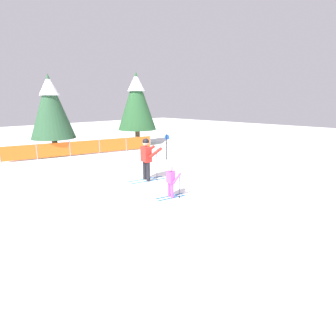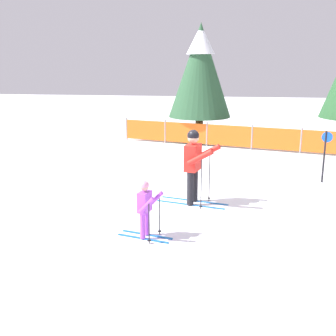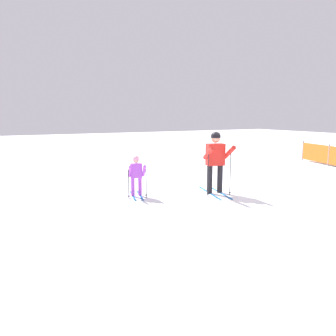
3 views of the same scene
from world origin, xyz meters
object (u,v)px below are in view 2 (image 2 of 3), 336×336
object	(u,v)px
safety_fence	(229,136)
trail_marker	(325,151)
skier_child	(145,205)
conifer_far	(200,69)
skier_adult	(194,160)

from	to	relation	value
safety_fence	trail_marker	bearing A→B (deg)	-59.80
skier_child	conifer_far	bearing A→B (deg)	102.89
skier_adult	safety_fence	xyz separation A→B (m)	(0.77, 6.57, -0.56)
skier_adult	trail_marker	world-z (taller)	skier_adult
skier_child	trail_marker	distance (m)	5.87
safety_fence	skier_child	bearing A→B (deg)	-99.71
skier_child	conifer_far	xyz separation A→B (m)	(0.26, 10.00, 2.24)
skier_adult	safety_fence	distance (m)	6.64
skier_adult	trail_marker	xyz separation A→B (m)	(3.29, 2.23, -0.16)
conifer_far	trail_marker	size ratio (longest dim) A/B	3.33
safety_fence	conifer_far	bearing A→B (deg)	131.39
skier_adult	conifer_far	bearing A→B (deg)	106.82
conifer_far	trail_marker	xyz separation A→B (m)	(3.74, -5.72, -2.01)
skier_adult	skier_child	size ratio (longest dim) A/B	1.56
safety_fence	trail_marker	size ratio (longest dim) A/B	6.05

